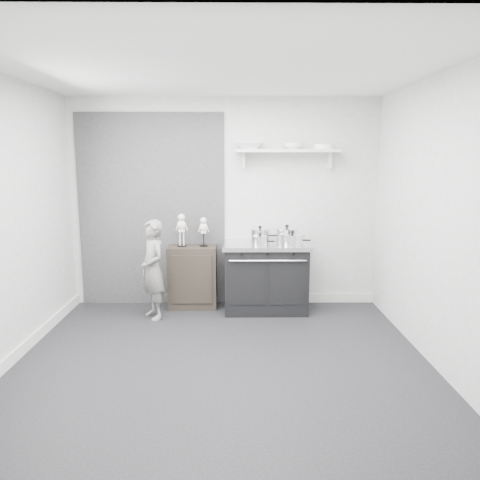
{
  "coord_description": "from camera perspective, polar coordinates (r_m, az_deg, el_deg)",
  "views": [
    {
      "loc": [
        0.14,
        -4.3,
        1.94
      ],
      "look_at": [
        0.19,
        0.95,
        1.01
      ],
      "focal_mm": 35.0,
      "sensor_mm": 36.0,
      "label": 1
    }
  ],
  "objects": [
    {
      "name": "pot_front_center",
      "position": [
        5.69,
        2.46,
        -0.09
      ],
      "size": [
        0.27,
        0.18,
        0.15
      ],
      "color": "white",
      "rests_on": "stove"
    },
    {
      "name": "pot_back_right",
      "position": [
        5.97,
        5.73,
        0.62
      ],
      "size": [
        0.36,
        0.28,
        0.23
      ],
      "color": "white",
      "rests_on": "stove"
    },
    {
      "name": "side_cabinet",
      "position": [
        6.13,
        -5.79,
        -4.48
      ],
      "size": [
        0.62,
        0.36,
        0.81
      ],
      "primitive_type": "cube",
      "color": "black",
      "rests_on": "ground"
    },
    {
      "name": "bowl_small",
      "position": [
        6.02,
        6.52,
        11.32
      ],
      "size": [
        0.24,
        0.24,
        0.07
      ],
      "primitive_type": "imported",
      "color": "white",
      "rests_on": "wall_shelf"
    },
    {
      "name": "wall_shelf",
      "position": [
        6.01,
        5.81,
        10.68
      ],
      "size": [
        1.3,
        0.26,
        0.24
      ],
      "color": "silver",
      "rests_on": "room_shell"
    },
    {
      "name": "skeleton_torso",
      "position": [
        5.99,
        -4.47,
        1.27
      ],
      "size": [
        0.12,
        0.08,
        0.43
      ],
      "primitive_type": null,
      "color": "silver",
      "rests_on": "side_cabinet"
    },
    {
      "name": "room_shell",
      "position": [
        4.46,
        -3.54,
        6.18
      ],
      "size": [
        4.02,
        3.62,
        2.71
      ],
      "color": "#ACACAA",
      "rests_on": "ground"
    },
    {
      "name": "pot_back_left",
      "position": [
        6.0,
        2.47,
        0.62
      ],
      "size": [
        0.33,
        0.25,
        0.2
      ],
      "color": "white",
      "rests_on": "stove"
    },
    {
      "name": "ground",
      "position": [
        4.72,
        -2.3,
        -14.21
      ],
      "size": [
        4.0,
        4.0,
        0.0
      ],
      "primitive_type": "plane",
      "color": "black",
      "rests_on": "ground"
    },
    {
      "name": "bowl_large",
      "position": [
        5.97,
        1.2,
        11.43
      ],
      "size": [
        0.34,
        0.34,
        0.08
      ],
      "primitive_type": "imported",
      "color": "white",
      "rests_on": "wall_shelf"
    },
    {
      "name": "skeleton_full",
      "position": [
        6.02,
        -7.13,
        1.51
      ],
      "size": [
        0.14,
        0.09,
        0.48
      ],
      "primitive_type": null,
      "color": "silver",
      "rests_on": "side_cabinet"
    },
    {
      "name": "child",
      "position": [
        5.74,
        -10.55,
        -3.57
      ],
      "size": [
        0.48,
        0.53,
        1.21
      ],
      "primitive_type": "imported",
      "rotation": [
        0.0,
        0.0,
        -0.99
      ],
      "color": "slate",
      "rests_on": "ground"
    },
    {
      "name": "stove",
      "position": [
        5.98,
        3.13,
        -4.46
      ],
      "size": [
        1.09,
        0.68,
        0.87
      ],
      "color": "black",
      "rests_on": "ground"
    },
    {
      "name": "pot_front_right",
      "position": [
        5.76,
        6.38,
        0.05
      ],
      "size": [
        0.37,
        0.28,
        0.19
      ],
      "color": "white",
      "rests_on": "stove"
    },
    {
      "name": "plate_stack",
      "position": [
        6.07,
        10.15,
        11.15
      ],
      "size": [
        0.25,
        0.25,
        0.06
      ],
      "primitive_type": "cylinder",
      "color": "white",
      "rests_on": "wall_shelf"
    }
  ]
}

